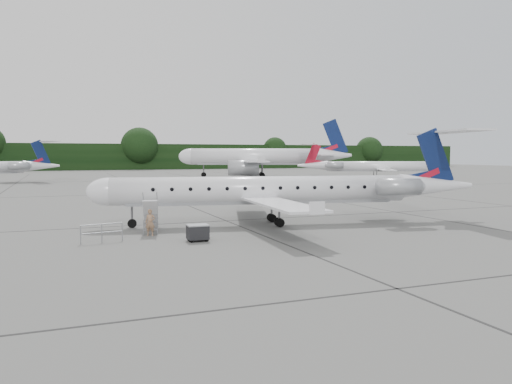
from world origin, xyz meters
name	(u,v)px	position (x,y,z in m)	size (l,w,h in m)	color
ground	(310,227)	(0.00, 0.00, 0.00)	(320.00, 320.00, 0.00)	#5B5B59
treeline	(112,157)	(0.00, 130.00, 4.00)	(260.00, 4.00, 8.00)	black
main_regional_jet	(262,176)	(-2.48, 2.13, 3.26)	(25.41, 18.30, 6.52)	white
airstair	(151,216)	(-10.06, 1.48, 1.02)	(0.85, 2.27, 2.04)	white
passenger	(150,222)	(-10.31, 0.21, 0.78)	(0.57, 0.37, 1.56)	#977052
safety_railing	(102,233)	(-13.12, -1.12, 0.50)	(2.20, 0.08, 1.00)	gray
baggage_cart	(198,232)	(-8.20, -2.55, 0.49)	(1.12, 0.91, 0.97)	black
bg_narrowbody	(254,149)	(22.27, 67.12, 5.93)	(33.04, 23.79, 11.86)	white
bg_regional_right	(380,161)	(41.93, 51.13, 3.40)	(25.93, 18.67, 6.80)	white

